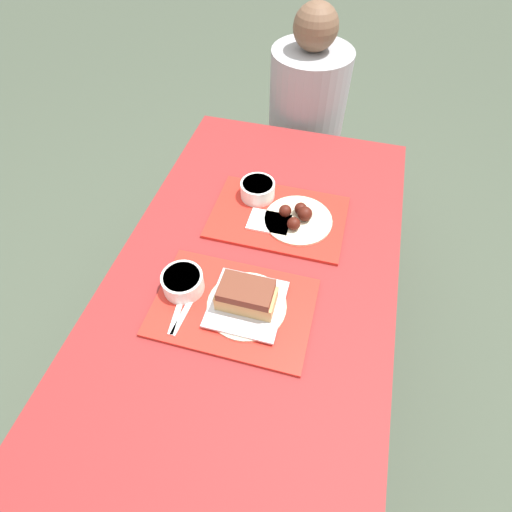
# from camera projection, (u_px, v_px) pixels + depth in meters

# --- Properties ---
(ground_plane) EXTENTS (12.00, 12.00, 0.00)m
(ground_plane) POSITION_uv_depth(u_px,v_px,m) (254.00, 367.00, 1.82)
(ground_plane) COLOR #424C3D
(picnic_table) EXTENTS (0.87, 1.55, 0.74)m
(picnic_table) POSITION_uv_depth(u_px,v_px,m) (254.00, 288.00, 1.31)
(picnic_table) COLOR maroon
(picnic_table) RESTS_ON ground_plane
(picnic_bench_far) EXTENTS (0.83, 0.28, 0.45)m
(picnic_bench_far) POSITION_uv_depth(u_px,v_px,m) (303.00, 165.00, 2.12)
(picnic_bench_far) COLOR maroon
(picnic_bench_far) RESTS_ON ground_plane
(tray_near) EXTENTS (0.46, 0.31, 0.01)m
(tray_near) POSITION_uv_depth(u_px,v_px,m) (233.00, 307.00, 1.15)
(tray_near) COLOR red
(tray_near) RESTS_ON picnic_table
(tray_far) EXTENTS (0.46, 0.31, 0.01)m
(tray_far) POSITION_uv_depth(u_px,v_px,m) (278.00, 217.00, 1.38)
(tray_far) COLOR red
(tray_far) RESTS_ON picnic_table
(bowl_coleslaw_near) EXTENTS (0.12, 0.12, 0.06)m
(bowl_coleslaw_near) POSITION_uv_depth(u_px,v_px,m) (183.00, 282.00, 1.16)
(bowl_coleslaw_near) COLOR white
(bowl_coleslaw_near) RESTS_ON tray_near
(brisket_sandwich_plate) EXTENTS (0.23, 0.23, 0.10)m
(brisket_sandwich_plate) POSITION_uv_depth(u_px,v_px,m) (246.00, 299.00, 1.12)
(brisket_sandwich_plate) COLOR beige
(brisket_sandwich_plate) RESTS_ON tray_near
(plastic_fork_near) EXTENTS (0.03, 0.17, 0.00)m
(plastic_fork_near) POSITION_uv_depth(u_px,v_px,m) (179.00, 308.00, 1.14)
(plastic_fork_near) COLOR white
(plastic_fork_near) RESTS_ON tray_near
(plastic_knife_near) EXTENTS (0.03, 0.17, 0.00)m
(plastic_knife_near) POSITION_uv_depth(u_px,v_px,m) (186.00, 310.00, 1.14)
(plastic_knife_near) COLOR white
(plastic_knife_near) RESTS_ON tray_near
(condiment_packet) EXTENTS (0.04, 0.03, 0.01)m
(condiment_packet) POSITION_uv_depth(u_px,v_px,m) (246.00, 287.00, 1.18)
(condiment_packet) COLOR #A59E93
(condiment_packet) RESTS_ON tray_near
(bowl_coleslaw_far) EXTENTS (0.12, 0.12, 0.06)m
(bowl_coleslaw_far) POSITION_uv_depth(u_px,v_px,m) (258.00, 189.00, 1.41)
(bowl_coleslaw_far) COLOR white
(bowl_coleslaw_far) RESTS_ON tray_far
(wings_plate_far) EXTENTS (0.23, 0.23, 0.06)m
(wings_plate_far) POSITION_uv_depth(u_px,v_px,m) (298.00, 217.00, 1.34)
(wings_plate_far) COLOR beige
(wings_plate_far) RESTS_ON tray_far
(napkin_far) EXTENTS (0.14, 0.10, 0.01)m
(napkin_far) POSITION_uv_depth(u_px,v_px,m) (269.00, 222.00, 1.35)
(napkin_far) COLOR white
(napkin_far) RESTS_ON tray_far
(person_seated_across) EXTENTS (0.35, 0.35, 0.70)m
(person_seated_across) POSITION_uv_depth(u_px,v_px,m) (308.00, 102.00, 1.83)
(person_seated_across) COLOR #9E9EA3
(person_seated_across) RESTS_ON picnic_bench_far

